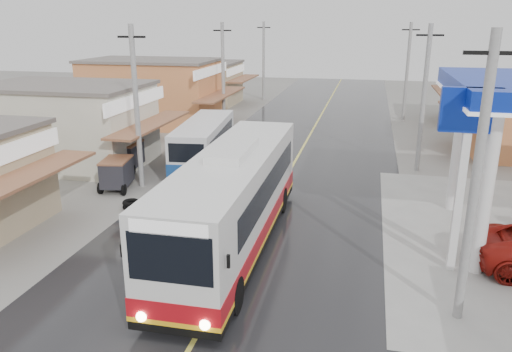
{
  "coord_description": "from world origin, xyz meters",
  "views": [
    {
      "loc": [
        4.13,
        -13.42,
        8.17
      ],
      "look_at": [
        -0.25,
        5.8,
        1.98
      ],
      "focal_mm": 35.0,
      "sensor_mm": 36.0,
      "label": 1
    }
  ],
  "objects_px": {
    "cyclist": "(173,207)",
    "tricycle_far": "(116,172)",
    "coach_bus": "(234,200)",
    "second_bus": "(204,143)",
    "tricycle_near": "(128,155)",
    "tyre_stack": "(131,204)"
  },
  "relations": [
    {
      "from": "tricycle_near",
      "to": "tricycle_far",
      "type": "relative_size",
      "value": 1.0
    },
    {
      "from": "tricycle_near",
      "to": "tyre_stack",
      "type": "distance_m",
      "value": 6.28
    },
    {
      "from": "coach_bus",
      "to": "tricycle_near",
      "type": "distance_m",
      "value": 11.88
    },
    {
      "from": "coach_bus",
      "to": "second_bus",
      "type": "height_order",
      "value": "coach_bus"
    },
    {
      "from": "coach_bus",
      "to": "cyclist",
      "type": "distance_m",
      "value": 3.85
    },
    {
      "from": "cyclist",
      "to": "tricycle_near",
      "type": "bearing_deg",
      "value": 124.43
    },
    {
      "from": "cyclist",
      "to": "tricycle_far",
      "type": "distance_m",
      "value": 5.39
    },
    {
      "from": "coach_bus",
      "to": "tricycle_near",
      "type": "xyz_separation_m",
      "value": [
        -8.47,
        8.27,
        -0.95
      ]
    },
    {
      "from": "tricycle_far",
      "to": "tyre_stack",
      "type": "xyz_separation_m",
      "value": [
        1.87,
        -2.3,
        -0.71
      ]
    },
    {
      "from": "coach_bus",
      "to": "tricycle_far",
      "type": "relative_size",
      "value": 5.88
    },
    {
      "from": "second_bus",
      "to": "tyre_stack",
      "type": "relative_size",
      "value": 10.56
    },
    {
      "from": "tricycle_far",
      "to": "tyre_stack",
      "type": "bearing_deg",
      "value": -61.4
    },
    {
      "from": "second_bus",
      "to": "tricycle_near",
      "type": "xyz_separation_m",
      "value": [
        -4.0,
        -1.57,
        -0.51
      ]
    },
    {
      "from": "tricycle_near",
      "to": "tyre_stack",
      "type": "bearing_deg",
      "value": -66.96
    },
    {
      "from": "cyclist",
      "to": "tricycle_far",
      "type": "relative_size",
      "value": 0.88
    },
    {
      "from": "tricycle_near",
      "to": "tricycle_far",
      "type": "bearing_deg",
      "value": -77.14
    },
    {
      "from": "tricycle_near",
      "to": "tyre_stack",
      "type": "xyz_separation_m",
      "value": [
        2.88,
        -5.54,
        -0.72
      ]
    },
    {
      "from": "tricycle_far",
      "to": "cyclist",
      "type": "bearing_deg",
      "value": -47.56
    },
    {
      "from": "coach_bus",
      "to": "tricycle_near",
      "type": "height_order",
      "value": "coach_bus"
    },
    {
      "from": "coach_bus",
      "to": "tyre_stack",
      "type": "bearing_deg",
      "value": 153.53
    },
    {
      "from": "second_bus",
      "to": "tricycle_near",
      "type": "height_order",
      "value": "second_bus"
    },
    {
      "from": "coach_bus",
      "to": "tricycle_near",
      "type": "relative_size",
      "value": 5.9
    }
  ]
}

